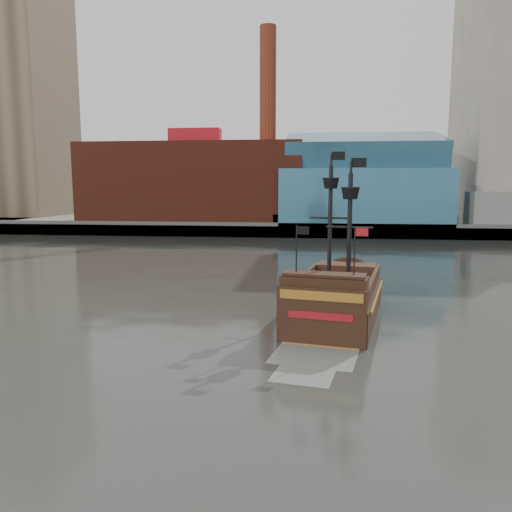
# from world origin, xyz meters

# --- Properties ---
(ground) EXTENTS (400.00, 400.00, 0.00)m
(ground) POSITION_xyz_m (0.00, 0.00, 0.00)
(ground) COLOR #252823
(ground) RESTS_ON ground
(promenade_far) EXTENTS (220.00, 60.00, 2.00)m
(promenade_far) POSITION_xyz_m (0.00, 92.00, 1.00)
(promenade_far) COLOR slate
(promenade_far) RESTS_ON ground
(seawall) EXTENTS (220.00, 1.00, 2.60)m
(seawall) POSITION_xyz_m (0.00, 62.50, 1.30)
(seawall) COLOR #4C4C49
(seawall) RESTS_ON ground
(skyline) EXTENTS (149.00, 45.00, 62.00)m
(skyline) POSITION_xyz_m (5.21, 84.56, 24.55)
(skyline) COLOR brown
(skyline) RESTS_ON promenade_far
(pirate_ship) EXTENTS (7.84, 17.05, 12.30)m
(pirate_ship) POSITION_xyz_m (2.86, 9.07, 1.11)
(pirate_ship) COLOR black
(pirate_ship) RESTS_ON ground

